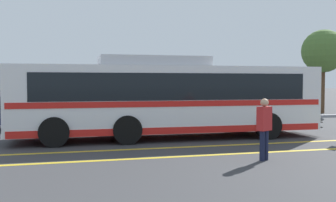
# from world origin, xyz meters

# --- Properties ---
(ground_plane) EXTENTS (220.00, 220.00, 0.00)m
(ground_plane) POSITION_xyz_m (0.00, 0.00, 0.00)
(ground_plane) COLOR #38383A
(lane_strip_0) EXTENTS (31.48, 0.20, 0.01)m
(lane_strip_0) POSITION_xyz_m (-1.33, -2.49, 0.00)
(lane_strip_0) COLOR gold
(lane_strip_0) RESTS_ON ground_plane
(lane_strip_1) EXTENTS (31.48, 0.20, 0.01)m
(lane_strip_1) POSITION_xyz_m (-1.33, -4.04, 0.00)
(lane_strip_1) COLOR gold
(lane_strip_1) RESTS_ON ground_plane
(curb_strip) EXTENTS (39.48, 0.36, 0.15)m
(curb_strip) POSITION_xyz_m (-1.33, 5.93, 0.07)
(curb_strip) COLOR #99999E
(curb_strip) RESTS_ON ground_plane
(transit_bus) EXTENTS (11.84, 2.87, 3.08)m
(transit_bus) POSITION_xyz_m (-1.35, -0.29, 1.57)
(transit_bus) COLOR white
(transit_bus) RESTS_ON ground_plane
(parked_car_1) EXTENTS (4.75, 2.11, 1.51)m
(parked_car_1) POSITION_xyz_m (-7.96, 4.27, 0.75)
(parked_car_1) COLOR navy
(parked_car_1) RESTS_ON ground_plane
(parked_car_2) EXTENTS (4.13, 2.11, 1.42)m
(parked_car_2) POSITION_xyz_m (-2.77, 4.40, 0.73)
(parked_car_2) COLOR maroon
(parked_car_2) RESTS_ON ground_plane
(parked_car_3) EXTENTS (5.00, 2.32, 1.56)m
(parked_car_3) POSITION_xyz_m (2.36, 4.44, 0.77)
(parked_car_3) COLOR olive
(parked_car_3) RESTS_ON ground_plane
(pedestrian_0) EXTENTS (0.47, 0.39, 1.69)m
(pedestrian_0) POSITION_xyz_m (0.09, -5.14, 0.96)
(pedestrian_0) COLOR #191E38
(pedestrian_0) RESTS_ON ground_plane
(tree_0) EXTENTS (2.93, 2.93, 5.74)m
(tree_0) POSITION_xyz_m (12.03, 8.67, 4.25)
(tree_0) COLOR #513823
(tree_0) RESTS_ON ground_plane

